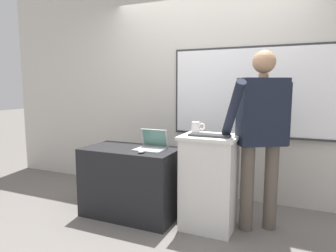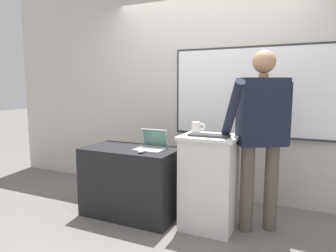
# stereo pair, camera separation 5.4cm
# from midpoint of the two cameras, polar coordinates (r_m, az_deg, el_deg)

# --- Properties ---
(ground_plane) EXTENTS (30.00, 30.00, 0.00)m
(ground_plane) POSITION_cam_midpoint_polar(r_m,az_deg,el_deg) (3.02, -0.53, -20.14)
(ground_plane) COLOR slate
(back_wall) EXTENTS (6.40, 0.17, 2.90)m
(back_wall) POSITION_cam_midpoint_polar(r_m,az_deg,el_deg) (3.86, 7.51, 8.08)
(back_wall) COLOR beige
(back_wall) RESTS_ON ground_plane
(lectern_podium) EXTENTS (0.55, 0.47, 0.94)m
(lectern_podium) POSITION_cam_midpoint_polar(r_m,az_deg,el_deg) (3.03, 7.33, -10.48)
(lectern_podium) COLOR silver
(lectern_podium) RESTS_ON ground_plane
(side_desk) EXTENTS (1.02, 0.57, 0.75)m
(side_desk) POSITION_cam_midpoint_polar(r_m,az_deg,el_deg) (3.35, -7.49, -10.45)
(side_desk) COLOR black
(side_desk) RESTS_ON ground_plane
(person_presenter) EXTENTS (0.61, 0.73, 1.74)m
(person_presenter) POSITION_cam_midpoint_polar(r_m,az_deg,el_deg) (2.97, 16.86, -0.33)
(person_presenter) COLOR brown
(person_presenter) RESTS_ON ground_plane
(laptop) EXTENTS (0.31, 0.27, 0.21)m
(laptop) POSITION_cam_midpoint_polar(r_m,az_deg,el_deg) (3.17, -3.54, -3.34)
(laptop) COLOR #B7BABF
(laptop) RESTS_ON side_desk
(wireless_keyboard) EXTENTS (0.39, 0.14, 0.02)m
(wireless_keyboard) POSITION_cam_midpoint_polar(r_m,az_deg,el_deg) (2.86, 7.41, -1.77)
(wireless_keyboard) COLOR #2D2D30
(wireless_keyboard) RESTS_ON lectern_podium
(computer_mouse_by_laptop) EXTENTS (0.06, 0.10, 0.03)m
(computer_mouse_by_laptop) POSITION_cam_midpoint_polar(r_m,az_deg,el_deg) (3.00, -5.54, -4.85)
(computer_mouse_by_laptop) COLOR #BCBCC1
(computer_mouse_by_laptop) RESTS_ON side_desk
(coffee_mug) EXTENTS (0.14, 0.09, 0.10)m
(coffee_mug) POSITION_cam_midpoint_polar(r_m,az_deg,el_deg) (3.12, 4.96, -0.15)
(coffee_mug) COLOR silver
(coffee_mug) RESTS_ON lectern_podium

